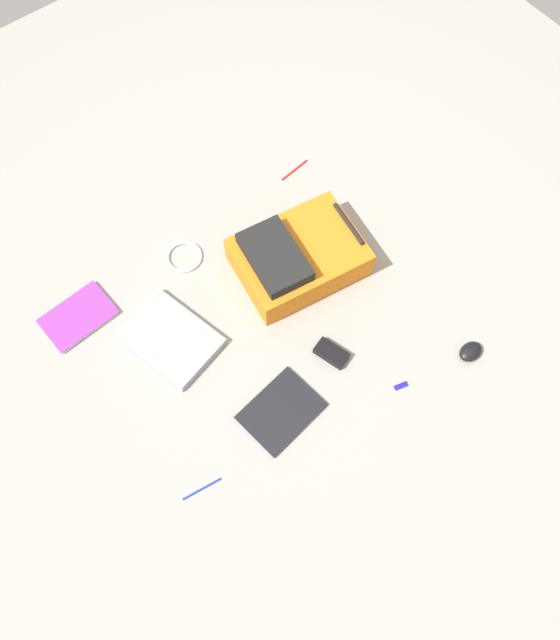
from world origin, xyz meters
name	(u,v)px	position (x,y,z in m)	size (l,w,h in m)	color
ground_plane	(274,332)	(0.00, 0.00, 0.00)	(3.95, 3.95, 0.00)	gray
backpack	(296,257)	(-0.16, 0.23, 0.07)	(0.39, 0.49, 0.17)	orange
laptop	(171,338)	(-0.20, -0.31, 0.02)	(0.37, 0.31, 0.03)	#929296
book_comic	(281,411)	(0.25, -0.16, 0.01)	(0.22, 0.28, 0.01)	silver
book_blue	(78,317)	(-0.48, -0.52, 0.01)	(0.18, 0.26, 0.02)	silver
computer_mouse	(471,351)	(0.49, 0.49, 0.02)	(0.06, 0.09, 0.04)	black
cable_coil	(184,256)	(-0.45, -0.08, 0.01)	(0.14, 0.14, 0.01)	silver
power_brick	(331,353)	(0.19, 0.10, 0.02)	(0.06, 0.12, 0.03)	black
pen_black	(294,170)	(-0.51, 0.50, 0.00)	(0.01, 0.01, 0.14)	red
pen_blue	(202,489)	(0.29, -0.52, 0.00)	(0.01, 0.01, 0.14)	#1933B2
usb_stick	(401,386)	(0.43, 0.22, 0.00)	(0.02, 0.05, 0.01)	#191999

